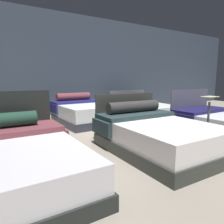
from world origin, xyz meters
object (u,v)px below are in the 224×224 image
at_px(bed_4, 84,112).
at_px(price_sign, 208,127).
at_px(bed_0, 16,161).
at_px(bed_3, 6,121).
at_px(bed_5, 143,109).
at_px(bed_1, 156,135).

distance_m(bed_4, price_sign, 3.35).
bearing_deg(bed_0, price_sign, -6.24).
bearing_deg(bed_3, bed_0, -94.75).
bearing_deg(bed_5, bed_4, -174.79).
bearing_deg(bed_0, bed_4, 52.71).
bearing_deg(price_sign, bed_4, 109.57).
distance_m(bed_3, bed_5, 4.27).
bearing_deg(bed_4, bed_5, -0.37).
height_order(bed_3, price_sign, price_sign).
height_order(bed_5, price_sign, price_sign).
bearing_deg(bed_3, bed_4, -2.46).
bearing_deg(bed_4, bed_3, 177.63).
distance_m(bed_3, price_sign, 4.45).
relative_size(bed_1, price_sign, 2.24).
distance_m(bed_0, bed_5, 5.26).
relative_size(bed_3, price_sign, 2.29).
distance_m(bed_0, bed_4, 3.54).
height_order(bed_0, bed_5, bed_0).
xyz_separation_m(bed_0, bed_5, (4.37, 2.93, -0.05)).
distance_m(bed_1, price_sign, 1.05).
bearing_deg(bed_5, bed_1, -123.00).
relative_size(bed_0, bed_5, 0.95).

